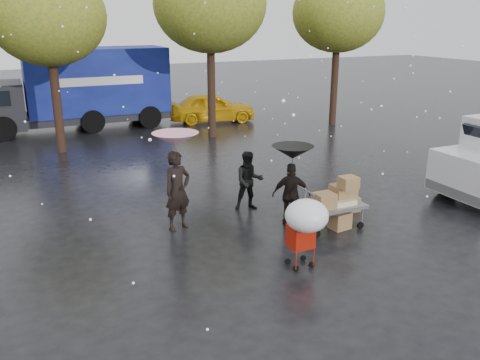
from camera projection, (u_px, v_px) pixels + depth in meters
name	position (u px, v px, depth m)	size (l,w,h in m)	color
ground	(272.00, 235.00, 11.59)	(90.00, 90.00, 0.00)	black
person_pink	(178.00, 191.00, 11.71)	(0.68, 0.45, 1.86)	black
person_middle	(249.00, 181.00, 12.95)	(0.75, 0.58, 1.54)	black
person_black	(291.00, 195.00, 11.96)	(0.90, 0.37, 1.53)	black
umbrella_pink	(176.00, 139.00, 11.34)	(1.05, 1.05, 2.30)	#4C4C4C
umbrella_black	(293.00, 152.00, 11.64)	(0.98, 0.98, 1.95)	#4C4C4C
vendor_cart	(336.00, 199.00, 11.81)	(1.52, 0.80, 1.27)	slate
shopping_cart	(306.00, 219.00, 9.70)	(0.84, 0.84, 1.46)	#AD1909
blue_truck	(78.00, 89.00, 22.24)	(8.30, 2.60, 3.50)	navy
box_ground_near	(340.00, 220.00, 11.92)	(0.45, 0.36, 0.40)	brown
box_ground_far	(349.00, 204.00, 13.02)	(0.48, 0.37, 0.37)	brown
yellow_taxi	(212.00, 107.00, 24.07)	(1.63, 4.06, 1.38)	#DBA00B
tree_row	(135.00, 10.00, 18.53)	(21.60, 4.40, 7.12)	black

